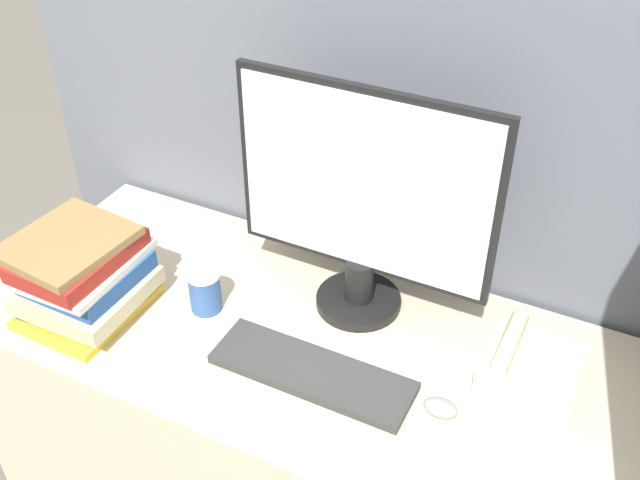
# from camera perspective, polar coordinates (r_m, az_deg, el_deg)

# --- Properties ---
(cubicle_panel_rear) EXTENTS (1.84, 0.04, 1.71)m
(cubicle_panel_rear) POSITION_cam_1_polar(r_m,az_deg,el_deg) (1.83, 3.45, 1.52)
(cubicle_panel_rear) COLOR slate
(cubicle_panel_rear) RESTS_ON ground_plane
(desk) EXTENTS (1.44, 0.64, 0.78)m
(desk) POSITION_cam_1_polar(r_m,az_deg,el_deg) (1.93, -1.52, -15.56)
(desk) COLOR beige
(desk) RESTS_ON ground_plane
(monitor) EXTENTS (0.57, 0.19, 0.53)m
(monitor) POSITION_cam_1_polar(r_m,az_deg,el_deg) (1.54, 3.28, 2.72)
(monitor) COLOR black
(monitor) RESTS_ON desk
(keyboard) EXTENTS (0.42, 0.13, 0.02)m
(keyboard) POSITION_cam_1_polar(r_m,az_deg,el_deg) (1.54, -0.60, -10.04)
(keyboard) COLOR #333333
(keyboard) RESTS_ON desk
(mouse) EXTENTS (0.07, 0.05, 0.03)m
(mouse) POSITION_cam_1_polar(r_m,az_deg,el_deg) (1.49, 9.18, -12.49)
(mouse) COLOR gray
(mouse) RESTS_ON desk
(coffee_cup) EXTENTS (0.07, 0.07, 0.10)m
(coffee_cup) POSITION_cam_1_polar(r_m,az_deg,el_deg) (1.68, -8.76, -3.82)
(coffee_cup) COLOR #335999
(coffee_cup) RESTS_ON desk
(book_stack) EXTENTS (0.26, 0.28, 0.20)m
(book_stack) POSITION_cam_1_polar(r_m,az_deg,el_deg) (1.71, -17.59, -2.62)
(book_stack) COLOR gold
(book_stack) RESTS_ON desk
(desk_telephone) EXTENTS (0.18, 0.18, 0.10)m
(desk_telephone) POSITION_cam_1_polar(r_m,az_deg,el_deg) (1.57, 15.59, -9.31)
(desk_telephone) COLOR beige
(desk_telephone) RESTS_ON desk
(paper_pile) EXTENTS (0.26, 0.26, 0.01)m
(paper_pile) POSITION_cam_1_polar(r_m,az_deg,el_deg) (1.44, 14.57, -16.81)
(paper_pile) COLOR white
(paper_pile) RESTS_ON desk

